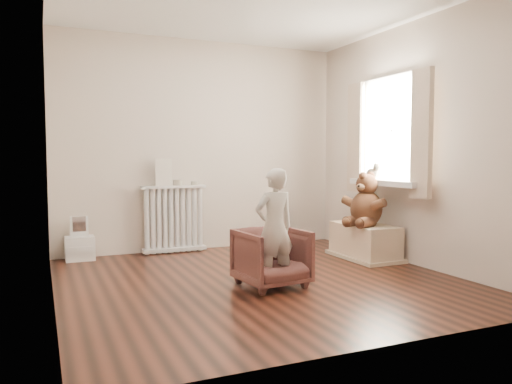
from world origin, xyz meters
name	(u,v)px	position (x,y,z in m)	size (l,w,h in m)	color
floor	(260,280)	(0.00, 0.00, 0.00)	(3.60, 3.60, 0.01)	black
back_wall	(202,146)	(0.00, 1.80, 1.30)	(3.60, 0.02, 2.60)	beige
front_wall	(384,133)	(0.00, -1.80, 1.30)	(3.60, 0.02, 2.60)	beige
left_wall	(49,139)	(-1.80, 0.00, 1.30)	(0.02, 3.60, 2.60)	beige
right_wall	(415,144)	(1.80, 0.00, 1.30)	(0.02, 3.60, 2.60)	beige
window	(394,131)	(1.76, 0.30, 1.45)	(0.03, 0.90, 1.10)	white
window_sill	(386,183)	(1.67, 0.30, 0.87)	(0.22, 1.10, 0.06)	silver
curtain_left	(422,134)	(1.65, -0.27, 1.39)	(0.06, 0.26, 1.30)	beige
curtain_right	(356,138)	(1.65, 0.87, 1.39)	(0.06, 0.26, 1.30)	beige
radiator	(174,221)	(-0.40, 1.68, 0.39)	(0.77, 0.15, 0.81)	silver
paper_doll	(164,172)	(-0.52, 1.68, 0.98)	(0.19, 0.02, 0.32)	beige
tin_a	(178,183)	(-0.35, 1.68, 0.85)	(0.11, 0.11, 0.07)	#A59E8C
tin_b	(194,183)	(-0.14, 1.68, 0.84)	(0.09, 0.09, 0.05)	#A59E8C
toy_vanity	(80,236)	(-1.48, 1.65, 0.28)	(0.31, 0.22, 0.49)	silver
armchair	(272,258)	(0.01, -0.24, 0.26)	(0.56, 0.57, 0.52)	brown
child	(274,227)	(0.01, -0.29, 0.54)	(0.38, 0.25, 1.04)	beige
toy_bench	(365,241)	(1.52, 0.48, 0.20)	(0.44, 0.83, 0.39)	beige
teddy_bear	(366,201)	(1.47, 0.38, 0.67)	(0.48, 0.37, 0.59)	#351C10
plush_cat	(373,171)	(1.66, 0.53, 1.00)	(0.14, 0.22, 0.19)	slate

